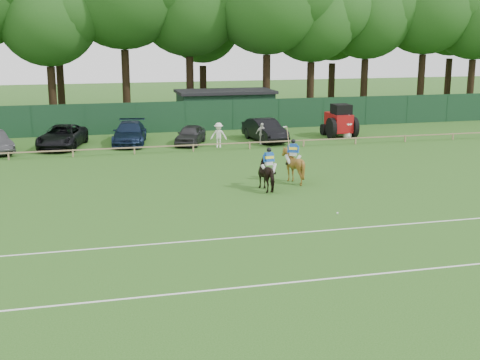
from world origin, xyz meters
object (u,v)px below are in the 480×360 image
object	(u,v)px
suv_black	(62,137)
estate_black	(265,130)
horse_dark	(269,174)
polo_ball	(337,213)
hatch_grey	(190,135)
utility_shed	(225,107)
tractor	(339,121)
spectator_left	(219,135)
spectator_right	(348,127)
horse_chestnut	(293,165)
sedan_navy	(130,133)
spectator_mid	(262,134)

from	to	relation	value
suv_black	estate_black	size ratio (longest dim) A/B	1.13
horse_dark	polo_ball	size ratio (longest dim) A/B	22.16
horse_dark	hatch_grey	size ratio (longest dim) A/B	0.48
utility_shed	tractor	distance (m)	11.22
spectator_left	suv_black	bearing A→B (deg)	-177.62
utility_shed	suv_black	bearing A→B (deg)	-149.03
hatch_grey	spectator_right	bearing A→B (deg)	21.34
horse_dark	suv_black	bearing A→B (deg)	-64.78
horse_chestnut	sedan_navy	xyz separation A→B (m)	(-7.61, 14.40, -0.12)
hatch_grey	spectator_mid	xyz separation A→B (m)	(5.03, -1.25, 0.08)
estate_black	utility_shed	bearing A→B (deg)	87.74
hatch_grey	estate_black	distance (m)	5.66
spectator_left	horse_chestnut	bearing A→B (deg)	-65.87
sedan_navy	horse_dark	bearing A→B (deg)	-60.62
spectator_mid	spectator_right	distance (m)	7.17
horse_chestnut	spectator_left	size ratio (longest dim) A/B	1.06
utility_shed	polo_ball	bearing A→B (deg)	-92.82
horse_dark	spectator_mid	distance (m)	13.83
horse_dark	utility_shed	distance (m)	23.96
sedan_navy	tractor	distance (m)	16.10
hatch_grey	sedan_navy	bearing A→B (deg)	-171.84
hatch_grey	tractor	xyz separation A→B (m)	(11.80, 0.44, 0.52)
spectator_mid	polo_ball	distance (m)	18.56
horse_dark	sedan_navy	size ratio (longest dim) A/B	0.36
horse_dark	spectator_left	size ratio (longest dim) A/B	1.13
horse_chestnut	utility_shed	size ratio (longest dim) A/B	0.22
suv_black	tractor	size ratio (longest dim) A/B	1.85
spectator_left	spectator_right	size ratio (longest dim) A/B	0.95
horse_dark	estate_black	bearing A→B (deg)	-114.69
spectator_mid	polo_ball	world-z (taller)	spectator_mid
estate_black	spectator_left	size ratio (longest dim) A/B	2.85
horse_chestnut	estate_black	bearing A→B (deg)	-72.77
horse_dark	sedan_navy	xyz separation A→B (m)	(-5.82, 15.80, -0.04)
spectator_mid	spectator_right	size ratio (longest dim) A/B	0.84
spectator_mid	horse_dark	bearing A→B (deg)	-110.11
horse_chestnut	suv_black	distance (m)	18.76
spectator_right	polo_ball	xyz separation A→B (m)	(-8.89, -19.27, -0.88)
spectator_left	estate_black	bearing A→B (deg)	40.46
spectator_mid	polo_ball	bearing A→B (deg)	-100.97
spectator_mid	tractor	distance (m)	7.00
spectator_left	polo_ball	distance (m)	18.06
polo_ball	spectator_mid	bearing A→B (deg)	84.54
horse_dark	spectator_left	world-z (taller)	spectator_left
suv_black	utility_shed	world-z (taller)	utility_shed
spectator_left	polo_ball	world-z (taller)	spectator_left
horse_chestnut	polo_ball	xyz separation A→B (m)	(-0.07, -6.48, -0.88)
spectator_left	polo_ball	size ratio (longest dim) A/B	19.55
spectator_mid	spectator_right	world-z (taller)	spectator_right
sedan_navy	spectator_left	world-z (taller)	spectator_left
suv_black	horse_dark	bearing A→B (deg)	-41.93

